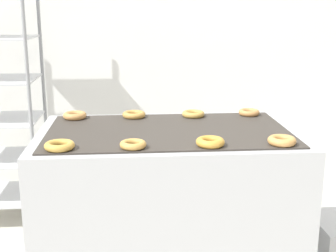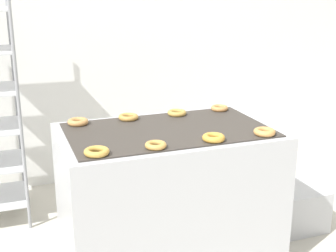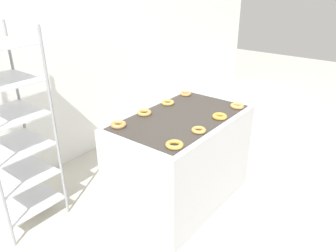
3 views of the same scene
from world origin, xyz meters
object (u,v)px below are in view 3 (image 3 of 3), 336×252
(donut_near_left, at_px, (174,145))
(donut_far_left, at_px, (118,125))
(fryer_machine, at_px, (181,159))
(glaze_bin, at_px, (225,144))
(donut_far_midleft, at_px, (144,113))
(donut_far_right, at_px, (186,94))
(donut_near_midleft, at_px, (199,130))
(donut_near_midright, at_px, (220,116))
(donut_far_midright, at_px, (168,103))
(baking_rack_cart, at_px, (9,132))
(donut_near_right, at_px, (237,106))

(donut_near_left, xyz_separation_m, donut_far_left, (0.00, 0.58, 0.00))
(fryer_machine, distance_m, donut_near_left, 0.73)
(glaze_bin, relative_size, donut_far_left, 2.88)
(fryer_machine, bearing_deg, donut_far_midleft, 120.38)
(donut_far_right, bearing_deg, donut_near_midleft, -138.55)
(donut_near_midright, bearing_deg, glaze_bin, 22.26)
(donut_far_midleft, xyz_separation_m, donut_far_midright, (0.33, -0.01, -0.00))
(donut_near_midleft, relative_size, donut_far_midleft, 0.91)
(donut_far_left, bearing_deg, donut_far_right, 0.49)
(donut_near_midleft, height_order, donut_near_midright, donut_near_midright)
(donut_near_midright, bearing_deg, donut_near_left, 179.95)
(fryer_machine, relative_size, donut_far_left, 10.11)
(donut_far_left, height_order, donut_far_right, donut_far_left)
(donut_far_right, bearing_deg, donut_far_midright, -177.52)
(donut_far_midright, height_order, donut_far_right, same)
(glaze_bin, distance_m, donut_near_midright, 1.18)
(donut_far_right, bearing_deg, donut_near_left, -149.32)
(baking_rack_cart, height_order, donut_near_midright, baking_rack_cart)
(glaze_bin, relative_size, donut_near_right, 2.92)
(donut_near_right, relative_size, donut_far_left, 0.99)
(fryer_machine, bearing_deg, donut_far_left, 150.09)
(donut_near_right, bearing_deg, donut_far_right, 90.23)
(fryer_machine, distance_m, glaze_bin, 1.06)
(glaze_bin, relative_size, donut_far_midright, 2.95)
(donut_near_left, relative_size, donut_far_right, 1.12)
(glaze_bin, height_order, donut_far_right, donut_far_right)
(donut_near_right, xyz_separation_m, donut_far_right, (-0.00, 0.59, -0.00))
(fryer_machine, height_order, donut_near_left, donut_near_left)
(fryer_machine, bearing_deg, glaze_bin, 3.23)
(donut_far_midleft, bearing_deg, donut_near_midright, -60.00)
(donut_near_midright, bearing_deg, donut_far_left, 138.93)
(donut_near_midleft, distance_m, donut_far_left, 0.66)
(donut_near_right, bearing_deg, donut_near_midright, 179.27)
(donut_near_right, distance_m, donut_far_left, 1.14)
(fryer_machine, xyz_separation_m, donut_far_right, (0.49, 0.29, 0.45))
(donut_near_midleft, bearing_deg, donut_far_midleft, 89.12)
(glaze_bin, relative_size, donut_near_midright, 2.90)
(donut_near_left, bearing_deg, donut_far_left, 89.91)
(donut_near_midleft, bearing_deg, donut_far_right, 41.45)
(baking_rack_cart, relative_size, donut_far_midleft, 13.08)
(glaze_bin, xyz_separation_m, donut_far_midleft, (-1.18, 0.23, 0.73))
(baking_rack_cart, height_order, donut_far_left, baking_rack_cart)
(donut_near_left, bearing_deg, fryer_machine, 30.32)
(donut_far_midleft, bearing_deg, donut_far_midright, -1.42)
(donut_near_right, bearing_deg, baking_rack_cart, 141.87)
(donut_near_left, height_order, donut_near_midright, donut_near_midright)
(donut_near_midleft, height_order, donut_near_right, donut_near_right)
(donut_far_left, xyz_separation_m, donut_far_midleft, (0.33, 0.00, -0.00))
(donut_near_right, bearing_deg, donut_near_midleft, 179.93)
(donut_near_right, xyz_separation_m, donut_far_midright, (-0.33, 0.57, -0.00))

